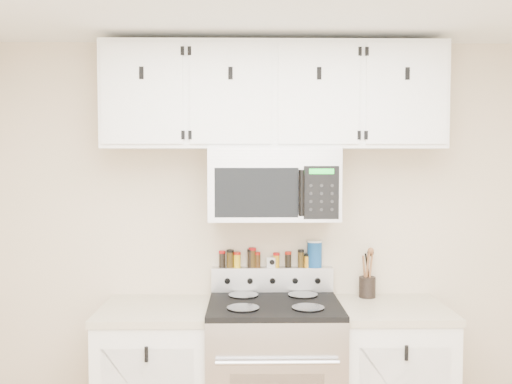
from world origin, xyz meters
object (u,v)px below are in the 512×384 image
microwave (274,184)px  salt_canister (315,254)px  range (274,380)px  utensil_crock (367,285)px

microwave → salt_canister: microwave is taller
range → utensil_crock: 0.81m
utensil_crock → salt_canister: (-0.32, 0.05, 0.19)m
range → utensil_crock: (0.59, 0.23, 0.51)m
range → salt_canister: size_ratio=6.47×
range → utensil_crock: bearing=21.2°
microwave → utensil_crock: bearing=9.8°
microwave → utensil_crock: 0.87m
range → salt_canister: bearing=46.7°
utensil_crock → microwave: bearing=-170.2°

